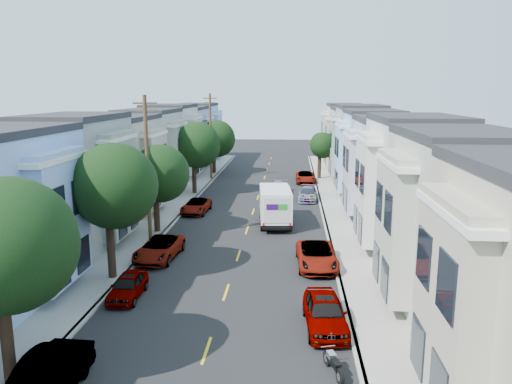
{
  "coord_description": "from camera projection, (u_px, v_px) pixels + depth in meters",
  "views": [
    {
      "loc": [
        3.37,
        -30.38,
        10.32
      ],
      "look_at": [
        0.41,
        9.9,
        2.2
      ],
      "focal_mm": 35.0,
      "sensor_mm": 36.0,
      "label": 1
    }
  ],
  "objects": [
    {
      "name": "ground",
      "position": [
        238.0,
        256.0,
        31.99
      ],
      "size": [
        160.0,
        160.0,
        0.0
      ],
      "primitive_type": "plane",
      "color": "black",
      "rests_on": "ground"
    },
    {
      "name": "road_slab",
      "position": [
        256.0,
        204.0,
        46.65
      ],
      "size": [
        12.0,
        70.0,
        0.02
      ],
      "primitive_type": "cube",
      "color": "black",
      "rests_on": "ground"
    },
    {
      "name": "curb_left",
      "position": [
        192.0,
        202.0,
        47.07
      ],
      "size": [
        0.3,
        70.0,
        0.15
      ],
      "primitive_type": "cube",
      "color": "gray",
      "rests_on": "ground"
    },
    {
      "name": "curb_right",
      "position": [
        321.0,
        205.0,
        46.2
      ],
      "size": [
        0.3,
        70.0,
        0.15
      ],
      "primitive_type": "cube",
      "color": "gray",
      "rests_on": "ground"
    },
    {
      "name": "sidewalk_left",
      "position": [
        178.0,
        202.0,
        47.16
      ],
      "size": [
        2.6,
        70.0,
        0.15
      ],
      "primitive_type": "cube",
      "color": "gray",
      "rests_on": "ground"
    },
    {
      "name": "sidewalk_right",
      "position": [
        335.0,
        205.0,
        46.11
      ],
      "size": [
        2.6,
        70.0,
        0.15
      ],
      "primitive_type": "cube",
      "color": "gray",
      "rests_on": "ground"
    },
    {
      "name": "centerline",
      "position": [
        256.0,
        204.0,
        46.65
      ],
      "size": [
        0.12,
        70.0,
        0.01
      ],
      "primitive_type": "cube",
      "color": "gold",
      "rests_on": "ground"
    },
    {
      "name": "townhouse_row_left",
      "position": [
        139.0,
        202.0,
        47.45
      ],
      "size": [
        5.0,
        70.0,
        8.5
      ],
      "primitive_type": "cube",
      "color": "#A5A8BE",
      "rests_on": "ground"
    },
    {
      "name": "townhouse_row_right",
      "position": [
        376.0,
        206.0,
        45.85
      ],
      "size": [
        5.0,
        70.0,
        8.5
      ],
      "primitive_type": "cube",
      "color": "#A5A8BE",
      "rests_on": "ground"
    },
    {
      "name": "tree_a",
      "position": [
        5.0,
        246.0,
        16.89
      ],
      "size": [
        4.7,
        4.7,
        7.58
      ],
      "color": "black",
      "rests_on": "ground"
    },
    {
      "name": "tree_b",
      "position": [
        113.0,
        186.0,
        26.92
      ],
      "size": [
        4.7,
        4.7,
        7.69
      ],
      "color": "black",
      "rests_on": "ground"
    },
    {
      "name": "tree_c",
      "position": [
        159.0,
        174.0,
        36.28
      ],
      "size": [
        4.24,
        4.24,
        6.62
      ],
      "color": "black",
      "rests_on": "ground"
    },
    {
      "name": "tree_d",
      "position": [
        196.0,
        145.0,
        50.17
      ],
      "size": [
        4.7,
        4.7,
        7.42
      ],
      "color": "black",
      "rests_on": "ground"
    },
    {
      "name": "tree_e",
      "position": [
        216.0,
        139.0,
        62.98
      ],
      "size": [
        4.7,
        4.7,
        6.87
      ],
      "color": "black",
      "rests_on": "ground"
    },
    {
      "name": "tree_far_r",
      "position": [
        322.0,
        146.0,
        59.19
      ],
      "size": [
        3.1,
        3.1,
        5.64
      ],
      "color": "black",
      "rests_on": "ground"
    },
    {
      "name": "utility_pole_near",
      "position": [
        148.0,
        171.0,
        33.38
      ],
      "size": [
        1.6,
        0.26,
        10.0
      ],
      "color": "#42301E",
      "rests_on": "ground"
    },
    {
      "name": "utility_pole_far",
      "position": [
        211.0,
        137.0,
        58.8
      ],
      "size": [
        1.6,
        0.26,
        10.0
      ],
      "color": "#42301E",
      "rests_on": "ground"
    },
    {
      "name": "fedex_truck",
      "position": [
        275.0,
        204.0,
        39.38
      ],
      "size": [
        2.37,
        6.15,
        2.95
      ],
      "rotation": [
        0.0,
        0.0,
        0.08
      ],
      "color": "silver",
      "rests_on": "ground"
    },
    {
      "name": "lead_sedan",
      "position": [
        279.0,
        189.0,
        50.84
      ],
      "size": [
        2.05,
        4.41,
        1.3
      ],
      "primitive_type": "imported",
      "rotation": [
        0.0,
        0.0,
        -0.06
      ],
      "color": "black",
      "rests_on": "ground"
    },
    {
      "name": "parked_left_a",
      "position": [
        44.0,
        380.0,
        16.83
      ],
      "size": [
        1.78,
        4.6,
        1.51
      ],
      "primitive_type": "imported",
      "rotation": [
        0.0,
        0.0,
        -0.04
      ],
      "color": "black",
      "rests_on": "ground"
    },
    {
      "name": "parked_left_b",
      "position": [
        128.0,
        286.0,
        25.35
      ],
      "size": [
        1.48,
        3.76,
        1.22
      ],
      "primitive_type": "imported",
      "rotation": [
        0.0,
        0.0,
        0.01
      ],
      "color": "#110F40",
      "rests_on": "ground"
    },
    {
      "name": "parked_left_c",
      "position": [
        159.0,
        249.0,
        31.28
      ],
      "size": [
        2.58,
        4.96,
        1.34
      ],
      "primitive_type": "imported",
      "rotation": [
        0.0,
        0.0,
        -0.08
      ],
      "color": "#BABCC5",
      "rests_on": "ground"
    },
    {
      "name": "parked_left_d",
      "position": [
        196.0,
        206.0,
        43.2
      ],
      "size": [
        2.28,
        4.49,
        1.22
      ],
      "primitive_type": "imported",
      "rotation": [
        0.0,
        0.0,
        -0.06
      ],
      "color": "maroon",
      "rests_on": "ground"
    },
    {
      "name": "parked_right_a",
      "position": [
        325.0,
        312.0,
        22.03
      ],
      "size": [
        2.07,
        4.74,
        1.5
      ],
      "primitive_type": "imported",
      "rotation": [
        0.0,
        0.0,
        0.06
      ],
      "color": "#404348",
      "rests_on": "ground"
    },
    {
      "name": "parked_right_b",
      "position": [
        317.0,
        256.0,
        29.82
      ],
      "size": [
        2.53,
        5.09,
        1.39
      ],
      "primitive_type": "imported",
      "rotation": [
        0.0,
        0.0,
        0.05
      ],
      "color": "silver",
      "rests_on": "ground"
    },
    {
      "name": "parked_right_c",
      "position": [
        308.0,
        194.0,
        48.21
      ],
      "size": [
        2.01,
        4.25,
        1.24
      ],
      "primitive_type": "imported",
      "rotation": [
        0.0,
        0.0,
        -0.07
      ],
      "color": "black",
      "rests_on": "ground"
    },
    {
      "name": "parked_right_d",
      "position": [
        305.0,
        177.0,
        57.52
      ],
      "size": [
        2.22,
        4.66,
        1.28
      ],
      "primitive_type": "imported",
      "rotation": [
        0.0,
        0.0,
        0.02
      ],
      "color": "black",
      "rests_on": "ground"
    },
    {
      "name": "motorcycle",
      "position": [
        333.0,
        364.0,
        18.5
      ],
      "size": [
        0.26,
        1.92,
        0.76
      ],
      "rotation": [
        0.0,
        0.0,
        0.29
      ],
      "color": "black",
      "rests_on": "ground"
    }
  ]
}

